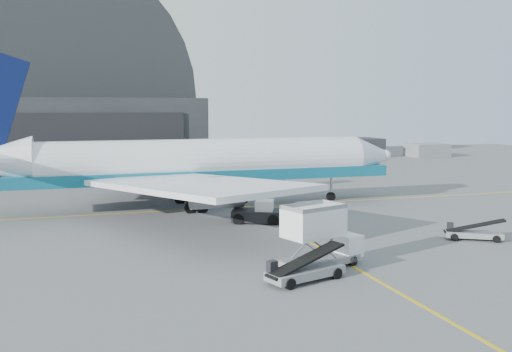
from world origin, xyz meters
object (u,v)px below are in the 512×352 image
object	(u,v)px
belt_loader_a	(305,271)
catering_truck	(319,238)
pushback_tug	(259,214)
belt_loader_b	(473,233)
airliner	(190,164)

from	to	relation	value
belt_loader_a	catering_truck	bearing A→B (deg)	32.22
pushback_tug	belt_loader_b	xyz separation A→B (m)	(14.16, -11.89, -0.25)
catering_truck	pushback_tug	bearing A→B (deg)	68.04
catering_truck	belt_loader_b	bearing A→B (deg)	-4.90
belt_loader_a	pushback_tug	bearing A→B (deg)	63.53
pushback_tug	belt_loader_a	size ratio (longest dim) A/B	0.94
pushback_tug	belt_loader_b	world-z (taller)	pushback_tug
belt_loader_a	belt_loader_b	distance (m)	18.06
belt_loader_a	belt_loader_b	size ratio (longest dim) A/B	1.23
airliner	catering_truck	world-z (taller)	airliner
pushback_tug	airliner	bearing A→B (deg)	139.48
catering_truck	airliner	bearing A→B (deg)	79.64
belt_loader_b	pushback_tug	bearing A→B (deg)	169.86
airliner	pushback_tug	bearing A→B (deg)	-64.14
pushback_tug	belt_loader_a	xyz separation A→B (m)	(-2.87, -17.91, -0.16)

